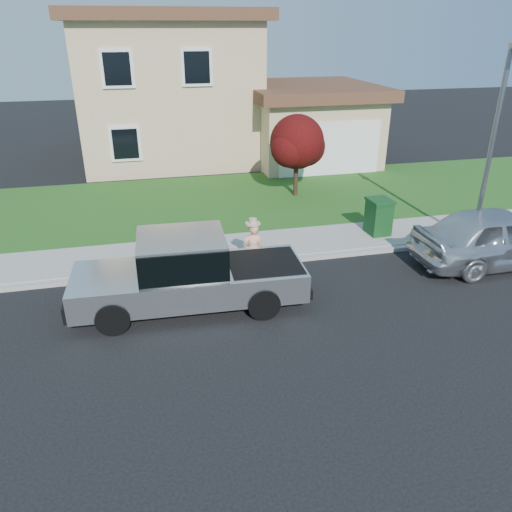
{
  "coord_description": "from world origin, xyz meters",
  "views": [
    {
      "loc": [
        -1.61,
        -9.52,
        6.22
      ],
      "look_at": [
        0.84,
        0.98,
        1.2
      ],
      "focal_mm": 35.0,
      "sensor_mm": 36.0,
      "label": 1
    }
  ],
  "objects_px": {
    "woman": "(253,249)",
    "sedan": "(499,237)",
    "trash_bin": "(379,216)",
    "pickup_truck": "(188,274)",
    "ornamental_tree": "(298,144)",
    "street_lamp": "(494,139)"
  },
  "relations": [
    {
      "from": "sedan",
      "to": "woman",
      "type": "bearing_deg",
      "value": 82.51
    },
    {
      "from": "sedan",
      "to": "trash_bin",
      "type": "xyz_separation_m",
      "value": [
        -2.43,
        2.54,
        -0.1
      ]
    },
    {
      "from": "trash_bin",
      "to": "street_lamp",
      "type": "relative_size",
      "value": 0.2
    },
    {
      "from": "woman",
      "to": "ornamental_tree",
      "type": "height_order",
      "value": "ornamental_tree"
    },
    {
      "from": "pickup_truck",
      "to": "trash_bin",
      "type": "relative_size",
      "value": 4.98
    },
    {
      "from": "trash_bin",
      "to": "pickup_truck",
      "type": "bearing_deg",
      "value": -157.82
    },
    {
      "from": "pickup_truck",
      "to": "ornamental_tree",
      "type": "bearing_deg",
      "value": 58.32
    },
    {
      "from": "woman",
      "to": "street_lamp",
      "type": "relative_size",
      "value": 0.28
    },
    {
      "from": "trash_bin",
      "to": "woman",
      "type": "bearing_deg",
      "value": -162.07
    },
    {
      "from": "pickup_truck",
      "to": "sedan",
      "type": "height_order",
      "value": "pickup_truck"
    },
    {
      "from": "woman",
      "to": "pickup_truck",
      "type": "bearing_deg",
      "value": 30.22
    },
    {
      "from": "sedan",
      "to": "ornamental_tree",
      "type": "bearing_deg",
      "value": 27.47
    },
    {
      "from": "trash_bin",
      "to": "street_lamp",
      "type": "bearing_deg",
      "value": -30.68
    },
    {
      "from": "pickup_truck",
      "to": "street_lamp",
      "type": "height_order",
      "value": "street_lamp"
    },
    {
      "from": "pickup_truck",
      "to": "woman",
      "type": "height_order",
      "value": "pickup_truck"
    },
    {
      "from": "woman",
      "to": "trash_bin",
      "type": "xyz_separation_m",
      "value": [
        4.45,
        1.67,
        -0.05
      ]
    },
    {
      "from": "woman",
      "to": "sedan",
      "type": "xyz_separation_m",
      "value": [
        6.87,
        -0.87,
        0.05
      ]
    },
    {
      "from": "pickup_truck",
      "to": "sedan",
      "type": "distance_m",
      "value": 8.73
    },
    {
      "from": "pickup_truck",
      "to": "street_lamp",
      "type": "bearing_deg",
      "value": 12.16
    },
    {
      "from": "sedan",
      "to": "ornamental_tree",
      "type": "height_order",
      "value": "ornamental_tree"
    },
    {
      "from": "ornamental_tree",
      "to": "street_lamp",
      "type": "distance_m",
      "value": 7.15
    },
    {
      "from": "woman",
      "to": "sedan",
      "type": "distance_m",
      "value": 6.93
    }
  ]
}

